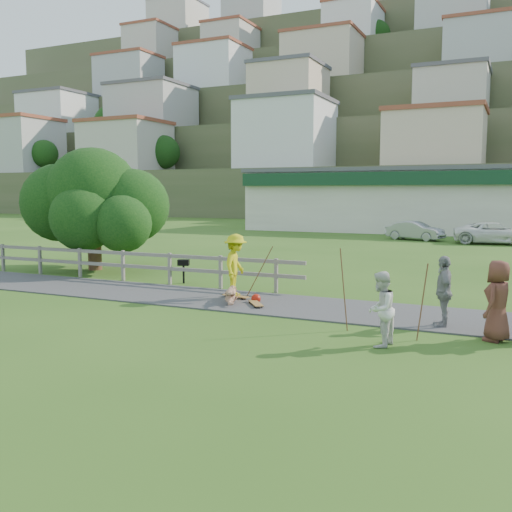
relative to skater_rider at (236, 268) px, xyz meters
The scene contains 20 objects.
ground 2.41m from the skater_rider, 126.61° to the right, with size 260.00×260.00×0.00m, color #2C5317.
path 1.63m from the skater_rider, 167.97° to the right, with size 34.00×3.00×0.04m, color #39393B.
fence 6.14m from the skater_rider, 165.67° to the left, with size 15.05×0.10×1.10m.
strip_mall 33.31m from the skater_rider, 85.39° to the left, with size 32.50×10.75×5.10m.
hillside 90.55m from the skater_rider, 90.85° to the left, with size 220.00×67.00×47.50m.
skater_rider is the anchor object (origin of this frame).
skater_fallen 0.96m from the skater_rider, 71.95° to the right, with size 1.52×0.36×0.55m, color tan.
spectator_a 6.13m from the skater_rider, 33.97° to the right, with size 0.76×0.60×1.57m, color silver.
spectator_b 6.16m from the skater_rider, 10.51° to the right, with size 1.00×0.42×1.71m, color gray.
spectator_c 7.52m from the skater_rider, 14.91° to the right, with size 0.86×0.56×1.75m, color #5A2E24.
car_silver 23.93m from the skater_rider, 86.75° to the left, with size 1.32×3.79×1.25m, color gray.
car_white 23.75m from the skater_rider, 74.58° to the left, with size 2.25×4.88×1.36m, color white.
tree 8.94m from the skater_rider, 157.57° to the left, with size 6.12×6.12×4.04m, color black, non-canonical shape.
bbq 3.60m from the skater_rider, 147.60° to the left, with size 0.39×0.29×0.84m, color black, non-canonical shape.
longboard_rider 0.88m from the skater_rider, ahead, with size 0.93×0.23×0.10m, color olive, non-canonical shape.
longboard_fallen 1.55m from the skater_rider, 37.01° to the right, with size 0.97×0.24×0.11m, color olive, non-canonical shape.
helmet 1.18m from the skater_rider, 21.19° to the right, with size 0.27×0.27×0.27m, color #9D1709.
pole_rider 0.72m from the skater_rider, 33.69° to the left, with size 0.03×0.03×1.82m, color brown.
pole_spec_left 4.67m from the skater_rider, 30.92° to the right, with size 0.03×0.03×1.92m, color brown.
pole_spec_right 6.36m from the skater_rider, 24.32° to the right, with size 0.03×0.03×1.70m, color brown.
Camera 1 is at (8.91, -13.22, 3.20)m, focal length 40.00 mm.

